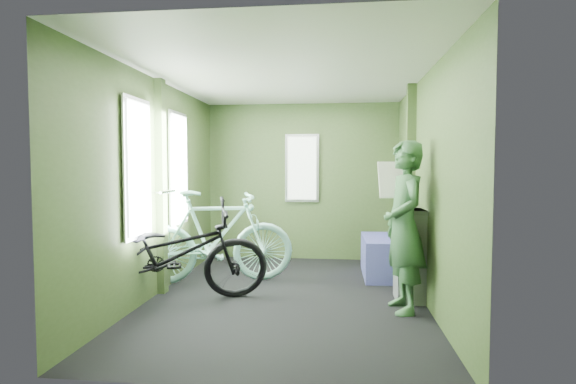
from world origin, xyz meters
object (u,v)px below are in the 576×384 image
Objects in this scene: bicycle_black at (173,303)px; bench_seat at (387,252)px; passenger at (404,226)px; bicycle_mint at (215,283)px; waste_box at (409,255)px.

bench_seat reaches higher than bicycle_black.
bicycle_black is 1.19× the size of passenger.
bicycle_mint is at bearing -34.44° from bicycle_black.
bicycle_mint is 2.15m from bench_seat.
bench_seat is (-0.00, 1.38, -0.51)m from passenger.
bicycle_black is 2.06× the size of waste_box.
bicycle_black is at bearing -148.78° from bench_seat.
bench_seat reaches higher than waste_box.
bicycle_mint is 1.79× the size of bench_seat.
waste_box is at bearing 152.23° from passenger.
waste_box is (0.11, 0.36, -0.34)m from passenger.
bicycle_black is at bearing -100.08° from passenger.
bicycle_black is at bearing -171.05° from waste_box.
bicycle_mint is 2.25m from waste_box.
bicycle_mint reaches higher than bicycle_black.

